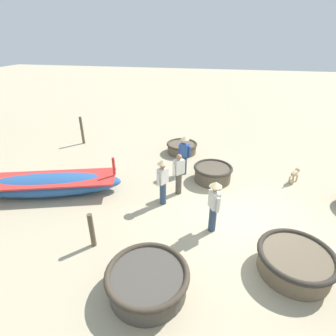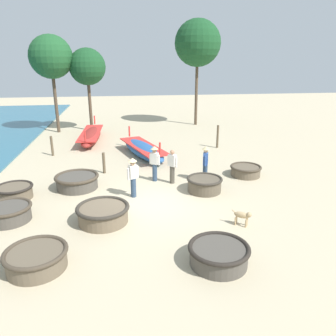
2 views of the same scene
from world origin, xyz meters
name	(u,v)px [view 1 (image 1 of 2)]	position (x,y,z in m)	size (l,w,h in m)	color
ground_plane	(237,221)	(0.00, 0.00, 0.00)	(80.00, 80.00, 0.00)	#BCAD8C
coracle_upturned	(213,173)	(2.45, 0.93, 0.34)	(1.54, 1.54, 0.62)	brown
coracle_weathered	(148,280)	(-3.00, 2.08, 0.33)	(1.91, 1.91, 0.61)	#4C473F
coracle_beside_post	(182,147)	(4.92, 2.57, 0.28)	(1.51, 1.51, 0.51)	brown
coracle_far_left	(295,261)	(-1.74, -1.29, 0.34)	(1.85, 1.85, 0.62)	brown
long_boat_green_hull	(49,184)	(0.24, 6.70, 0.39)	(2.74, 5.30, 1.35)	#285693
fisherman_with_hat	(179,173)	(1.23, 2.10, 0.84)	(0.41, 0.39, 1.57)	#4C473D
fisherman_standing_left	(184,153)	(2.78, 2.13, 0.96)	(0.36, 0.51, 1.67)	#2D425B
fisherman_standing_right	(163,179)	(0.47, 2.51, 0.96)	(0.46, 0.37, 1.67)	#2D425B
fisherman_crouching	(214,204)	(-0.59, 0.77, 0.96)	(0.47, 0.36, 1.67)	#2D425B
dog	(295,174)	(2.97, -2.24, 0.37)	(0.59, 0.46, 0.55)	tan
mooring_post_shoreline	(82,130)	(5.07, 7.93, 0.73)	(0.14, 0.14, 1.46)	brown
mooring_post_mid_beach	(92,230)	(-1.91, 3.95, 0.53)	(0.14, 0.14, 1.05)	brown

